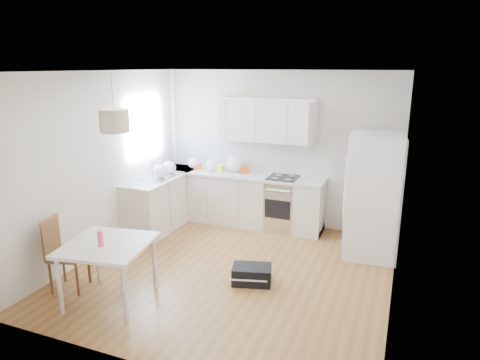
# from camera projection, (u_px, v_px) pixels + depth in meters

# --- Properties ---
(floor) EXTENTS (4.20, 4.20, 0.00)m
(floor) POSITION_uv_depth(u_px,v_px,m) (232.00, 271.00, 5.96)
(floor) COLOR brown
(floor) RESTS_ON ground
(ceiling) EXTENTS (4.20, 4.20, 0.00)m
(ceiling) POSITION_uv_depth(u_px,v_px,m) (231.00, 71.00, 5.26)
(ceiling) COLOR white
(ceiling) RESTS_ON wall_back
(wall_back) EXTENTS (4.20, 0.00, 4.20)m
(wall_back) POSITION_uv_depth(u_px,v_px,m) (278.00, 149.00, 7.50)
(wall_back) COLOR silver
(wall_back) RESTS_ON floor
(wall_left) EXTENTS (0.00, 4.20, 4.20)m
(wall_left) POSITION_uv_depth(u_px,v_px,m) (101.00, 164.00, 6.36)
(wall_left) COLOR silver
(wall_left) RESTS_ON floor
(wall_right) EXTENTS (0.00, 4.20, 4.20)m
(wall_right) POSITION_uv_depth(u_px,v_px,m) (401.00, 194.00, 4.86)
(wall_right) COLOR silver
(wall_right) RESTS_ON floor
(window_glassblock) EXTENTS (0.02, 1.00, 1.00)m
(window_glassblock) POSITION_uv_depth(u_px,v_px,m) (144.00, 127.00, 7.28)
(window_glassblock) COLOR #BFE0F9
(window_glassblock) RESTS_ON wall_left
(cabinets_back) EXTENTS (3.00, 0.60, 0.88)m
(cabinets_back) POSITION_uv_depth(u_px,v_px,m) (240.00, 200.00, 7.68)
(cabinets_back) COLOR silver
(cabinets_back) RESTS_ON floor
(cabinets_left) EXTENTS (0.60, 1.80, 0.88)m
(cabinets_left) POSITION_uv_depth(u_px,v_px,m) (164.00, 201.00, 7.56)
(cabinets_left) COLOR silver
(cabinets_left) RESTS_ON floor
(counter_back) EXTENTS (3.02, 0.64, 0.04)m
(counter_back) POSITION_uv_depth(u_px,v_px,m) (240.00, 175.00, 7.56)
(counter_back) COLOR silver
(counter_back) RESTS_ON cabinets_back
(counter_left) EXTENTS (0.64, 1.82, 0.04)m
(counter_left) POSITION_uv_depth(u_px,v_px,m) (163.00, 176.00, 7.45)
(counter_left) COLOR silver
(counter_left) RESTS_ON cabinets_left
(backsplash_back) EXTENTS (3.00, 0.01, 0.58)m
(backsplash_back) POSITION_uv_depth(u_px,v_px,m) (246.00, 154.00, 7.74)
(backsplash_back) COLOR white
(backsplash_back) RESTS_ON wall_back
(backsplash_left) EXTENTS (0.01, 1.80, 0.58)m
(backsplash_left) POSITION_uv_depth(u_px,v_px,m) (148.00, 158.00, 7.47)
(backsplash_left) COLOR white
(backsplash_left) RESTS_ON wall_left
(upper_cabinets) EXTENTS (1.70, 0.32, 0.75)m
(upper_cabinets) POSITION_uv_depth(u_px,v_px,m) (267.00, 120.00, 7.27)
(upper_cabinets) COLOR silver
(upper_cabinets) RESTS_ON wall_back
(range_oven) EXTENTS (0.50, 0.61, 0.88)m
(range_oven) POSITION_uv_depth(u_px,v_px,m) (282.00, 205.00, 7.39)
(range_oven) COLOR silver
(range_oven) RESTS_ON floor
(sink) EXTENTS (0.50, 0.80, 0.16)m
(sink) POSITION_uv_depth(u_px,v_px,m) (161.00, 176.00, 7.40)
(sink) COLOR silver
(sink) RESTS_ON counter_left
(refrigerator) EXTENTS (0.94, 0.98, 1.82)m
(refrigerator) POSITION_uv_depth(u_px,v_px,m) (374.00, 195.00, 6.32)
(refrigerator) COLOR white
(refrigerator) RESTS_ON floor
(dining_table) EXTENTS (1.09, 1.09, 0.75)m
(dining_table) POSITION_uv_depth(u_px,v_px,m) (108.00, 250.00, 5.03)
(dining_table) COLOR beige
(dining_table) RESTS_ON floor
(dining_chair) EXTENTS (0.50, 0.50, 0.95)m
(dining_chair) POSITION_uv_depth(u_px,v_px,m) (68.00, 254.00, 5.37)
(dining_chair) COLOR #503318
(dining_chair) RESTS_ON floor
(drink_bottle) EXTENTS (0.08, 0.08, 0.22)m
(drink_bottle) POSITION_uv_depth(u_px,v_px,m) (100.00, 237.00, 4.91)
(drink_bottle) COLOR #EA4162
(drink_bottle) RESTS_ON dining_table
(gym_bag) EXTENTS (0.57, 0.45, 0.23)m
(gym_bag) POSITION_uv_depth(u_px,v_px,m) (252.00, 275.00, 5.60)
(gym_bag) COLOR black
(gym_bag) RESTS_ON floor
(pendant_lamp) EXTENTS (0.37, 0.37, 0.25)m
(pendant_lamp) POSITION_uv_depth(u_px,v_px,m) (114.00, 121.00, 4.69)
(pendant_lamp) COLOR beige
(pendant_lamp) RESTS_ON ceiling
(grocery_bag_a) EXTENTS (0.23, 0.19, 0.20)m
(grocery_bag_a) POSITION_uv_depth(u_px,v_px,m) (194.00, 163.00, 7.89)
(grocery_bag_a) COLOR white
(grocery_bag_a) RESTS_ON counter_back
(grocery_bag_b) EXTENTS (0.25, 0.21, 0.22)m
(grocery_bag_b) POSITION_uv_depth(u_px,v_px,m) (212.00, 165.00, 7.72)
(grocery_bag_b) COLOR white
(grocery_bag_b) RESTS_ON counter_back
(grocery_bag_c) EXTENTS (0.32, 0.27, 0.29)m
(grocery_bag_c) POSITION_uv_depth(u_px,v_px,m) (234.00, 164.00, 7.65)
(grocery_bag_c) COLOR white
(grocery_bag_c) RESTS_ON counter_back
(grocery_bag_d) EXTENTS (0.25, 0.21, 0.22)m
(grocery_bag_d) POSITION_uv_depth(u_px,v_px,m) (169.00, 167.00, 7.53)
(grocery_bag_d) COLOR white
(grocery_bag_d) RESTS_ON counter_back
(grocery_bag_e) EXTENTS (0.26, 0.22, 0.23)m
(grocery_bag_e) POSITION_uv_depth(u_px,v_px,m) (160.00, 171.00, 7.25)
(grocery_bag_e) COLOR white
(grocery_bag_e) RESTS_ON counter_left
(snack_orange) EXTENTS (0.19, 0.16, 0.11)m
(snack_orange) POSITION_uv_depth(u_px,v_px,m) (245.00, 170.00, 7.57)
(snack_orange) COLOR #DE4813
(snack_orange) RESTS_ON counter_back
(snack_yellow) EXTENTS (0.20, 0.14, 0.12)m
(snack_yellow) POSITION_uv_depth(u_px,v_px,m) (219.00, 168.00, 7.69)
(snack_yellow) COLOR #FDFB27
(snack_yellow) RESTS_ON counter_back
(snack_red) EXTENTS (0.17, 0.16, 0.10)m
(snack_red) POSITION_uv_depth(u_px,v_px,m) (198.00, 166.00, 7.88)
(snack_red) COLOR #CB3F19
(snack_red) RESTS_ON counter_back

